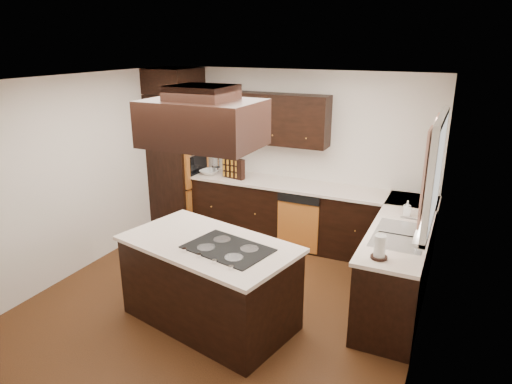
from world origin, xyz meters
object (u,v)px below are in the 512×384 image
(oven_column, at_px, (178,162))
(range_hood, at_px, (203,123))
(spice_rack, at_px, (234,168))
(island, at_px, (210,284))

(oven_column, xyz_separation_m, range_hood, (1.88, -2.25, 1.10))
(oven_column, height_order, range_hood, range_hood)
(range_hood, distance_m, spice_rack, 2.64)
(spice_rack, bearing_deg, island, -56.30)
(island, bearing_deg, range_hood, -50.54)
(oven_column, bearing_deg, spice_rack, -0.84)
(island, xyz_separation_m, range_hood, (0.05, -0.09, 1.72))
(range_hood, bearing_deg, oven_column, 129.74)
(oven_column, relative_size, range_hood, 2.02)
(oven_column, xyz_separation_m, spice_rack, (1.00, -0.01, 0.01))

